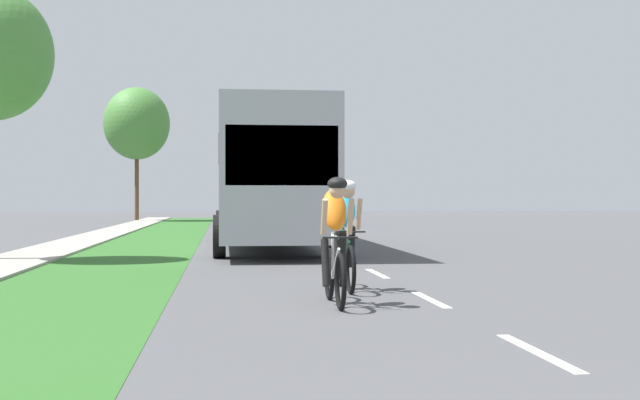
{
  "coord_description": "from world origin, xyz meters",
  "views": [
    {
      "loc": [
        -2.67,
        -1.48,
        1.32
      ],
      "look_at": [
        0.09,
        22.22,
        1.28
      ],
      "focal_mm": 46.41,
      "sensor_mm": 36.0,
      "label": 1
    }
  ],
  "objects_px": {
    "suv_black": "(312,206)",
    "street_tree_far": "(137,124)",
    "bus_silver": "(267,174)",
    "cyclist_trailing": "(345,234)",
    "cyclist_lead": "(335,240)"
  },
  "relations": [
    {
      "from": "cyclist_lead",
      "to": "bus_silver",
      "type": "bearing_deg",
      "value": 91.01
    },
    {
      "from": "suv_black",
      "to": "bus_silver",
      "type": "bearing_deg",
      "value": -99.78
    },
    {
      "from": "cyclist_trailing",
      "to": "street_tree_far",
      "type": "distance_m",
      "value": 38.51
    },
    {
      "from": "bus_silver",
      "to": "street_tree_far",
      "type": "relative_size",
      "value": 1.48
    },
    {
      "from": "cyclist_lead",
      "to": "suv_black",
      "type": "relative_size",
      "value": 0.37
    },
    {
      "from": "cyclist_trailing",
      "to": "street_tree_far",
      "type": "bearing_deg",
      "value": 100.28
    },
    {
      "from": "cyclist_trailing",
      "to": "bus_silver",
      "type": "xyz_separation_m",
      "value": [
        -0.58,
        10.42,
        1.17
      ]
    },
    {
      "from": "cyclist_lead",
      "to": "cyclist_trailing",
      "type": "height_order",
      "value": "same"
    },
    {
      "from": "cyclist_trailing",
      "to": "suv_black",
      "type": "distance_m",
      "value": 28.81
    },
    {
      "from": "suv_black",
      "to": "street_tree_far",
      "type": "distance_m",
      "value": 13.77
    },
    {
      "from": "bus_silver",
      "to": "cyclist_lead",
      "type": "bearing_deg",
      "value": -88.99
    },
    {
      "from": "cyclist_trailing",
      "to": "cyclist_lead",
      "type": "bearing_deg",
      "value": -102.89
    },
    {
      "from": "bus_silver",
      "to": "cyclist_trailing",
      "type": "bearing_deg",
      "value": -86.79
    },
    {
      "from": "street_tree_far",
      "to": "cyclist_lead",
      "type": "bearing_deg",
      "value": -80.67
    },
    {
      "from": "bus_silver",
      "to": "street_tree_far",
      "type": "bearing_deg",
      "value": 102.92
    }
  ]
}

